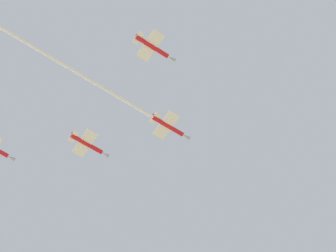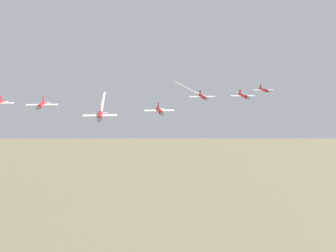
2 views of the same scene
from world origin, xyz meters
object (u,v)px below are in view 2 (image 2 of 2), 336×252
at_px(jet_center_rear, 243,96).
at_px(jet_starboard_trail, 264,90).
at_px(jet_port_inner, 160,111).
at_px(jet_port_outer, 190,90).
at_px(jet_starboard_inner, 41,105).
at_px(jet_lead, 102,106).

xyz_separation_m(jet_center_rear, jet_starboard_trail, (-11.68, 32.63, -0.43)).
bearing_deg(jet_port_inner, jet_starboard_trail, -130.76).
bearing_deg(jet_center_rear, jet_port_inner, 42.30).
height_order(jet_port_outer, jet_center_rear, jet_port_outer).
relative_size(jet_starboard_inner, jet_starboard_trail, 1.00).
height_order(jet_port_inner, jet_starboard_inner, jet_starboard_inner).
bearing_deg(jet_lead, jet_center_rear, -153.39).
bearing_deg(jet_lead, jet_starboard_inner, 17.58).
xyz_separation_m(jet_lead, jet_port_inner, (15.70, 10.27, -1.14)).
xyz_separation_m(jet_port_inner, jet_port_outer, (-27.80, 45.80, 1.86)).
distance_m(jet_lead, jet_starboard_trail, 91.21).
distance_m(jet_lead, jet_center_rear, 60.01).
xyz_separation_m(jet_starboard_inner, jet_port_outer, (-5.18, 73.50, -0.44)).
bearing_deg(jet_port_inner, jet_center_rear, -137.70).
distance_m(jet_starboard_inner, jet_port_outer, 73.69).
relative_size(jet_lead, jet_starboard_trail, 5.01).
relative_size(jet_port_inner, jet_starboard_inner, 1.00).
height_order(jet_lead, jet_port_outer, jet_port_outer).
bearing_deg(jet_center_rear, jet_lead, 26.61).
bearing_deg(jet_starboard_trail, jet_port_outer, 18.16).
distance_m(jet_port_inner, jet_starboard_inner, 35.84).
xyz_separation_m(jet_lead, jet_center_rear, (13.12, 58.56, -0.14)).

